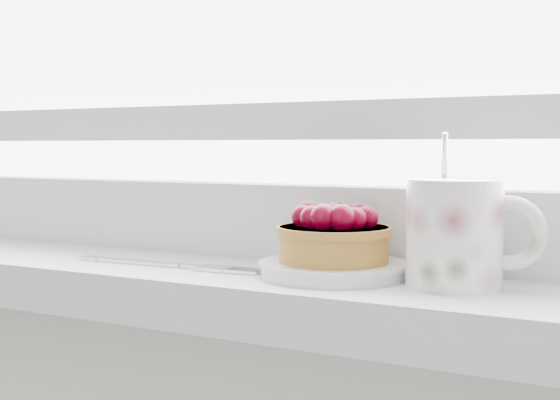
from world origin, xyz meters
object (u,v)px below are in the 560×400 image
Objects in this scene: raspberry_tart at (334,235)px; fork at (166,264)px; saucer at (334,269)px; floral_mug at (458,231)px.

raspberry_tart reaches higher than fork.
saucer is 1.06× the size of floral_mug.
raspberry_tart is at bearing -178.94° from floral_mug.
fork is (-0.15, -0.02, -0.00)m from saucer.
floral_mug is at bearing 1.06° from raspberry_tart.
floral_mug is at bearing 5.68° from fork.
raspberry_tart is 0.49× the size of fork.
raspberry_tart is at bearing 8.74° from fork.
saucer is at bearing 8.80° from fork.
floral_mug reaches higher than fork.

